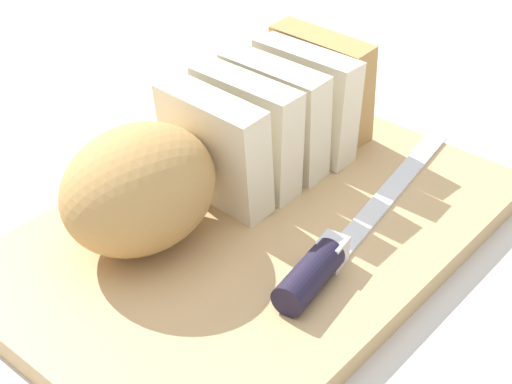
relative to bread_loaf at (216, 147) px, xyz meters
The scene contains 6 objects.
ground_plane 0.08m from the bread_loaf, 100.14° to the right, with size 3.00×3.00×0.00m, color beige.
cutting_board 0.07m from the bread_loaf, 100.14° to the right, with size 0.40×0.27×0.02m, color tan.
bread_loaf is the anchor object (origin of this frame).
bread_knife 0.13m from the bread_loaf, 95.12° to the right, with size 0.27×0.06×0.02m.
crumb_near_knife 0.06m from the bread_loaf, 29.37° to the right, with size 0.01×0.01×0.01m, color #996633.
crumb_near_loaf 0.06m from the bread_loaf, behind, with size 0.01×0.01×0.01m, color #996633.
Camera 1 is at (-0.36, -0.31, 0.39)m, focal length 54.76 mm.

